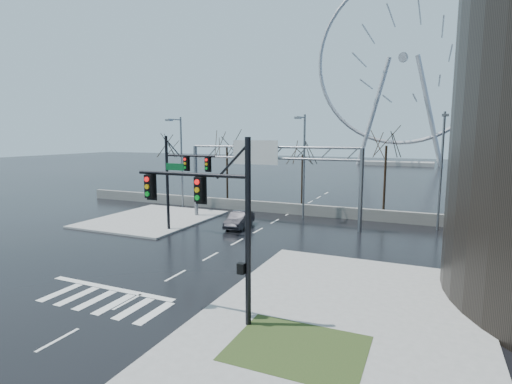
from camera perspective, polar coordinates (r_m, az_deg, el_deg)
The scene contains 18 objects.
ground at distance 24.06m, azimuth -11.42°, elevation -11.62°, with size 260.00×260.00×0.00m, color black.
sidewalk_right_ext at distance 22.17m, azimuth 14.20°, elevation -13.26°, with size 12.00×10.00×0.15m, color gray.
sidewalk_far at distance 39.69m, azimuth -14.48°, elevation -3.74°, with size 10.00×12.00×0.15m, color gray.
grass_strip at distance 16.14m, azimuth 5.96°, elevation -21.27°, with size 5.00×4.00×0.02m, color #253918.
barrier_wall at distance 41.32m, azimuth 4.71°, elevation -2.37°, with size 52.00×0.50×1.10m, color slate.
signal_mast_near at distance 16.80m, azimuth -5.42°, elevation -2.87°, with size 5.52×0.41×8.00m.
signal_mast_far at distance 33.53m, azimuth -11.06°, elevation 2.45°, with size 4.72×0.41×8.00m.
sign_gantry at distance 36.15m, azimuth 1.61°, elevation 3.56°, with size 16.36×0.40×7.60m.
streetlight_left at distance 44.48m, azimuth -10.85°, elevation 5.19°, with size 0.50×2.55×10.00m.
streetlight_mid at distance 38.32m, azimuth 6.74°, elevation 4.83°, with size 0.50×2.55×10.00m.
streetlight_right at distance 36.66m, azimuth 25.01°, elevation 3.97°, with size 0.50×2.55×10.00m.
tree_far_left at distance 52.72m, azimuth -12.63°, elevation 5.24°, with size 3.50×3.50×7.00m.
tree_left at distance 47.49m, azimuth -4.18°, elevation 5.60°, with size 3.75×3.75×7.50m.
tree_center at distance 45.00m, azimuth 6.66°, elevation 4.40°, with size 3.25×3.25×6.50m.
tree_right at distance 42.17m, azimuth 18.08°, elevation 5.23°, with size 3.90×3.90×7.80m.
tree_far_right at distance 42.68m, azimuth 28.86°, elevation 3.57°, with size 3.40×3.40×6.80m.
ferris_wheel at distance 115.15m, azimuth 20.24°, elevation 16.69°, with size 45.00×6.00×50.91m.
car at distance 35.23m, azimuth -2.40°, elevation -3.94°, with size 1.47×4.23×1.39m, color black.
Camera 1 is at (13.20, -18.42, 8.07)m, focal length 28.00 mm.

